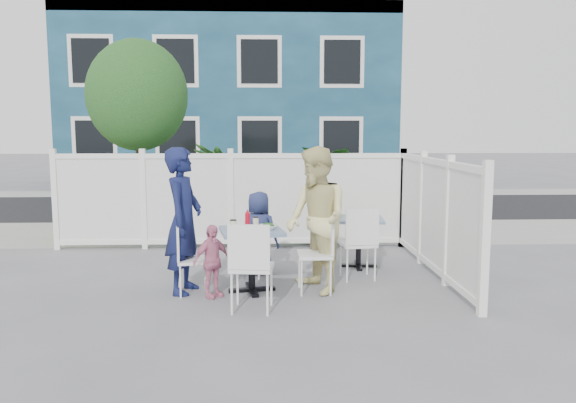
{
  "coord_description": "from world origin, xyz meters",
  "views": [
    {
      "loc": [
        0.68,
        -6.95,
        2.0
      ],
      "look_at": [
        0.97,
        0.23,
        1.07
      ],
      "focal_mm": 35.0,
      "sensor_mm": 36.0,
      "label": 1
    }
  ],
  "objects_px": {
    "toddler": "(212,261)",
    "main_table": "(252,243)",
    "utility_cabinet": "(101,196)",
    "spare_table": "(359,229)",
    "chair_right": "(321,247)",
    "chair_near": "(251,261)",
    "chair_left": "(186,254)",
    "chair_back": "(249,236)",
    "boy": "(259,233)",
    "man": "(184,221)",
    "woman": "(317,220)"
  },
  "relations": [
    {
      "from": "spare_table",
      "to": "chair_back",
      "type": "xyz_separation_m",
      "value": [
        -1.57,
        -0.37,
        -0.02
      ]
    },
    {
      "from": "boy",
      "to": "toddler",
      "type": "distance_m",
      "value": 1.25
    },
    {
      "from": "utility_cabinet",
      "to": "toddler",
      "type": "height_order",
      "value": "utility_cabinet"
    },
    {
      "from": "spare_table",
      "to": "man",
      "type": "bearing_deg",
      "value": -153.36
    },
    {
      "from": "chair_near",
      "to": "man",
      "type": "relative_size",
      "value": 0.56
    },
    {
      "from": "chair_near",
      "to": "woman",
      "type": "xyz_separation_m",
      "value": [
        0.79,
        0.77,
        0.32
      ]
    },
    {
      "from": "chair_near",
      "to": "main_table",
      "type": "bearing_deg",
      "value": 97.75
    },
    {
      "from": "chair_near",
      "to": "boy",
      "type": "height_order",
      "value": "boy"
    },
    {
      "from": "chair_near",
      "to": "boy",
      "type": "distance_m",
      "value": 1.71
    },
    {
      "from": "spare_table",
      "to": "chair_back",
      "type": "height_order",
      "value": "chair_back"
    },
    {
      "from": "boy",
      "to": "chair_left",
      "type": "bearing_deg",
      "value": 71.76
    },
    {
      "from": "spare_table",
      "to": "man",
      "type": "height_order",
      "value": "man"
    },
    {
      "from": "chair_back",
      "to": "woman",
      "type": "xyz_separation_m",
      "value": [
        0.84,
        -0.87,
        0.36
      ]
    },
    {
      "from": "spare_table",
      "to": "boy",
      "type": "relative_size",
      "value": 0.65
    },
    {
      "from": "chair_left",
      "to": "chair_near",
      "type": "height_order",
      "value": "chair_near"
    },
    {
      "from": "boy",
      "to": "utility_cabinet",
      "type": "bearing_deg",
      "value": -23.16
    },
    {
      "from": "main_table",
      "to": "spare_table",
      "type": "distance_m",
      "value": 1.93
    },
    {
      "from": "chair_left",
      "to": "chair_back",
      "type": "relative_size",
      "value": 0.93
    },
    {
      "from": "utility_cabinet",
      "to": "woman",
      "type": "height_order",
      "value": "woman"
    },
    {
      "from": "utility_cabinet",
      "to": "boy",
      "type": "relative_size",
      "value": 1.23
    },
    {
      "from": "utility_cabinet",
      "to": "spare_table",
      "type": "height_order",
      "value": "utility_cabinet"
    },
    {
      "from": "chair_back",
      "to": "boy",
      "type": "xyz_separation_m",
      "value": [
        0.13,
        0.06,
        0.04
      ]
    },
    {
      "from": "spare_table",
      "to": "chair_right",
      "type": "distance_m",
      "value": 1.4
    },
    {
      "from": "spare_table",
      "to": "chair_left",
      "type": "relative_size",
      "value": 0.87
    },
    {
      "from": "main_table",
      "to": "utility_cabinet",
      "type": "bearing_deg",
      "value": 126.02
    },
    {
      "from": "chair_near",
      "to": "woman",
      "type": "bearing_deg",
      "value": 51.48
    },
    {
      "from": "chair_right",
      "to": "chair_near",
      "type": "relative_size",
      "value": 0.96
    },
    {
      "from": "spare_table",
      "to": "chair_right",
      "type": "xyz_separation_m",
      "value": [
        -0.67,
        -1.23,
        -0.0
      ]
    },
    {
      "from": "chair_right",
      "to": "toddler",
      "type": "distance_m",
      "value": 1.35
    },
    {
      "from": "main_table",
      "to": "chair_left",
      "type": "bearing_deg",
      "value": -174.01
    },
    {
      "from": "main_table",
      "to": "spare_table",
      "type": "xyz_separation_m",
      "value": [
        1.52,
        1.19,
        -0.04
      ]
    },
    {
      "from": "spare_table",
      "to": "chair_right",
      "type": "bearing_deg",
      "value": -118.33
    },
    {
      "from": "chair_back",
      "to": "toddler",
      "type": "xyz_separation_m",
      "value": [
        -0.42,
        -1.05,
        -0.1
      ]
    },
    {
      "from": "toddler",
      "to": "chair_left",
      "type": "bearing_deg",
      "value": 115.07
    },
    {
      "from": "man",
      "to": "main_table",
      "type": "bearing_deg",
      "value": -79.86
    },
    {
      "from": "chair_left",
      "to": "boy",
      "type": "xyz_separation_m",
      "value": [
        0.86,
        0.97,
        0.08
      ]
    },
    {
      "from": "spare_table",
      "to": "toddler",
      "type": "distance_m",
      "value": 2.45
    },
    {
      "from": "utility_cabinet",
      "to": "toddler",
      "type": "xyz_separation_m",
      "value": [
        2.56,
        -4.39,
        -0.27
      ]
    },
    {
      "from": "utility_cabinet",
      "to": "chair_back",
      "type": "height_order",
      "value": "utility_cabinet"
    },
    {
      "from": "chair_near",
      "to": "man",
      "type": "height_order",
      "value": "man"
    },
    {
      "from": "chair_left",
      "to": "man",
      "type": "distance_m",
      "value": 0.41
    },
    {
      "from": "main_table",
      "to": "chair_right",
      "type": "relative_size",
      "value": 0.89
    },
    {
      "from": "chair_left",
      "to": "main_table",
      "type": "bearing_deg",
      "value": 85.82
    },
    {
      "from": "chair_left",
      "to": "spare_table",
      "type": "bearing_deg",
      "value": 108.7
    },
    {
      "from": "chair_back",
      "to": "chair_near",
      "type": "height_order",
      "value": "chair_near"
    },
    {
      "from": "toddler",
      "to": "chair_near",
      "type": "bearing_deg",
      "value": -91.75
    },
    {
      "from": "toddler",
      "to": "main_table",
      "type": "bearing_deg",
      "value": -15.12
    },
    {
      "from": "main_table",
      "to": "chair_left",
      "type": "relative_size",
      "value": 1.0
    },
    {
      "from": "chair_back",
      "to": "woman",
      "type": "height_order",
      "value": "woman"
    },
    {
      "from": "utility_cabinet",
      "to": "boy",
      "type": "bearing_deg",
      "value": -50.74
    }
  ]
}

